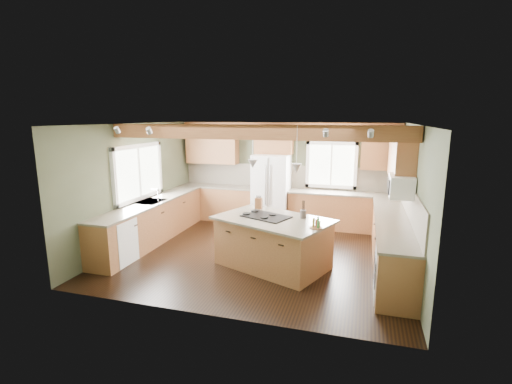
% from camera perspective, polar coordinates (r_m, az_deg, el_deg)
% --- Properties ---
extents(floor, '(5.60, 5.60, 0.00)m').
position_cam_1_polar(floor, '(7.66, 0.62, -9.43)').
color(floor, black).
rests_on(floor, ground).
extents(ceiling, '(5.60, 5.60, 0.00)m').
position_cam_1_polar(ceiling, '(7.15, 0.67, 10.42)').
color(ceiling, silver).
rests_on(ceiling, wall_back).
extents(wall_back, '(5.60, 0.00, 5.60)m').
position_cam_1_polar(wall_back, '(9.68, 4.68, 2.97)').
color(wall_back, '#414732').
rests_on(wall_back, ground).
extents(wall_left, '(0.00, 5.00, 5.00)m').
position_cam_1_polar(wall_left, '(8.48, -17.89, 1.20)').
color(wall_left, '#414732').
rests_on(wall_left, ground).
extents(wall_right, '(0.00, 5.00, 5.00)m').
position_cam_1_polar(wall_right, '(7.08, 23.02, -1.14)').
color(wall_right, '#414732').
rests_on(wall_right, ground).
extents(ceiling_beam, '(5.55, 0.26, 0.26)m').
position_cam_1_polar(ceiling_beam, '(6.63, -0.62, 9.20)').
color(ceiling_beam, brown).
rests_on(ceiling_beam, ceiling).
extents(soffit_trim, '(5.55, 0.20, 0.10)m').
position_cam_1_polar(soffit_trim, '(9.48, 4.68, 10.31)').
color(soffit_trim, brown).
rests_on(soffit_trim, ceiling).
extents(backsplash_back, '(5.58, 0.03, 0.58)m').
position_cam_1_polar(backsplash_back, '(9.68, 4.65, 2.43)').
color(backsplash_back, brown).
rests_on(backsplash_back, wall_back).
extents(backsplash_right, '(0.03, 3.70, 0.58)m').
position_cam_1_polar(backsplash_right, '(7.15, 22.80, -1.75)').
color(backsplash_right, brown).
rests_on(backsplash_right, wall_right).
extents(base_cab_back_left, '(2.02, 0.60, 0.88)m').
position_cam_1_polar(base_cab_back_left, '(10.08, -5.77, -1.69)').
color(base_cab_back_left, brown).
rests_on(base_cab_back_left, floor).
extents(counter_back_left, '(2.06, 0.64, 0.04)m').
position_cam_1_polar(counter_back_left, '(9.99, -5.82, 0.88)').
color(counter_back_left, '#473F34').
rests_on(counter_back_left, base_cab_back_left).
extents(base_cab_back_right, '(2.62, 0.60, 0.88)m').
position_cam_1_polar(base_cab_back_right, '(9.38, 13.17, -2.95)').
color(base_cab_back_right, brown).
rests_on(base_cab_back_right, floor).
extents(counter_back_right, '(2.66, 0.64, 0.04)m').
position_cam_1_polar(counter_back_right, '(9.27, 13.30, -0.20)').
color(counter_back_right, '#473F34').
rests_on(counter_back_right, base_cab_back_right).
extents(base_cab_left, '(0.60, 3.70, 0.88)m').
position_cam_1_polar(base_cab_left, '(8.55, -15.68, -4.51)').
color(base_cab_left, brown).
rests_on(base_cab_left, floor).
extents(counter_left, '(0.64, 3.74, 0.04)m').
position_cam_1_polar(counter_left, '(8.43, -15.85, -1.50)').
color(counter_left, '#473F34').
rests_on(counter_left, base_cab_left).
extents(base_cab_right, '(0.60, 3.70, 0.88)m').
position_cam_1_polar(base_cab_right, '(7.32, 20.09, -7.50)').
color(base_cab_right, brown).
rests_on(base_cab_right, floor).
extents(counter_right, '(0.64, 3.74, 0.04)m').
position_cam_1_polar(counter_right, '(7.19, 20.35, -4.03)').
color(counter_right, '#473F34').
rests_on(counter_right, base_cab_right).
extents(upper_cab_back_left, '(1.40, 0.35, 0.90)m').
position_cam_1_polar(upper_cab_back_left, '(10.04, -6.74, 6.97)').
color(upper_cab_back_left, brown).
rests_on(upper_cab_back_left, wall_back).
extents(upper_cab_over_fridge, '(0.96, 0.35, 0.70)m').
position_cam_1_polar(upper_cab_over_fridge, '(9.49, 2.75, 7.98)').
color(upper_cab_over_fridge, brown).
rests_on(upper_cab_over_fridge, wall_back).
extents(upper_cab_right, '(0.35, 2.20, 0.90)m').
position_cam_1_polar(upper_cab_right, '(7.85, 21.41, 4.97)').
color(upper_cab_right, brown).
rests_on(upper_cab_right, wall_right).
extents(upper_cab_back_corner, '(0.90, 0.35, 0.90)m').
position_cam_1_polar(upper_cab_back_corner, '(9.24, 18.69, 6.05)').
color(upper_cab_back_corner, brown).
rests_on(upper_cab_back_corner, wall_back).
extents(window_left, '(0.04, 1.60, 1.05)m').
position_cam_1_polar(window_left, '(8.47, -17.70, 2.92)').
color(window_left, white).
rests_on(window_left, wall_left).
extents(window_back, '(1.10, 0.04, 1.00)m').
position_cam_1_polar(window_back, '(9.47, 11.52, 4.10)').
color(window_back, white).
rests_on(window_back, wall_back).
extents(sink, '(0.50, 0.65, 0.03)m').
position_cam_1_polar(sink, '(8.43, -15.85, -1.47)').
color(sink, '#262628').
rests_on(sink, counter_left).
extents(faucet, '(0.02, 0.02, 0.28)m').
position_cam_1_polar(faucet, '(8.31, -14.85, -0.58)').
color(faucet, '#B2B2B7').
rests_on(faucet, sink).
extents(dishwasher, '(0.60, 0.60, 0.84)m').
position_cam_1_polar(dishwasher, '(7.53, -20.86, -7.12)').
color(dishwasher, white).
rests_on(dishwasher, floor).
extents(oven, '(0.60, 0.72, 0.84)m').
position_cam_1_polar(oven, '(6.11, 20.70, -11.48)').
color(oven, white).
rests_on(oven, floor).
extents(microwave, '(0.40, 0.70, 0.38)m').
position_cam_1_polar(microwave, '(6.96, 21.43, 0.88)').
color(microwave, white).
rests_on(microwave, wall_right).
extents(pendant_left, '(0.18, 0.18, 0.16)m').
position_cam_1_polar(pendant_left, '(6.86, -0.50, 4.33)').
color(pendant_left, '#B2B2B7').
rests_on(pendant_left, ceiling).
extents(pendant_right, '(0.18, 0.18, 0.16)m').
position_cam_1_polar(pendant_right, '(6.32, 6.24, 3.63)').
color(pendant_right, '#B2B2B7').
rests_on(pendant_right, ceiling).
extents(refrigerator, '(0.90, 0.74, 1.80)m').
position_cam_1_polar(refrigerator, '(9.45, 2.38, 0.33)').
color(refrigerator, white).
rests_on(refrigerator, floor).
extents(island, '(2.19, 1.78, 0.88)m').
position_cam_1_polar(island, '(6.92, 2.61, -7.90)').
color(island, olive).
rests_on(island, floor).
extents(island_top, '(2.35, 1.94, 0.04)m').
position_cam_1_polar(island_top, '(6.78, 2.65, -4.24)').
color(island_top, '#473F34').
rests_on(island_top, island).
extents(cooktop, '(0.97, 0.81, 0.02)m').
position_cam_1_polar(cooktop, '(6.86, 1.58, -3.78)').
color(cooktop, black).
rests_on(cooktop, island_top).
extents(knife_block, '(0.14, 0.11, 0.22)m').
position_cam_1_polar(knife_block, '(7.44, 0.41, -1.75)').
color(knife_block, '#58371A').
rests_on(knife_block, island_top).
extents(utensil_crock, '(0.16, 0.16, 0.15)m').
position_cam_1_polar(utensil_crock, '(6.81, 7.27, -3.40)').
color(utensil_crock, '#473C38').
rests_on(utensil_crock, island_top).
extents(bottle_tray, '(0.26, 0.26, 0.19)m').
position_cam_1_polar(bottle_tray, '(6.24, 9.23, -4.66)').
color(bottle_tray, brown).
rests_on(bottle_tray, island_top).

